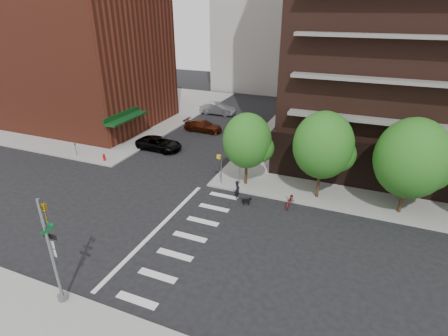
% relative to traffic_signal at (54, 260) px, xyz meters
% --- Properties ---
extents(ground, '(120.00, 120.00, 0.00)m').
position_rel_traffic_signal_xyz_m(ground, '(0.47, 7.49, -2.70)').
color(ground, black).
rests_on(ground, ground).
extents(sidewalk_ne, '(39.00, 33.00, 0.15)m').
position_rel_traffic_signal_xyz_m(sidewalk_ne, '(20.97, 30.99, -2.62)').
color(sidewalk_ne, gray).
rests_on(sidewalk_ne, ground).
extents(sidewalk_nw, '(31.00, 33.00, 0.15)m').
position_rel_traffic_signal_xyz_m(sidewalk_nw, '(-24.03, 30.99, -2.62)').
color(sidewalk_nw, gray).
rests_on(sidewalk_nw, ground).
extents(crosswalk, '(3.85, 13.00, 0.01)m').
position_rel_traffic_signal_xyz_m(crosswalk, '(2.68, 7.49, -2.69)').
color(crosswalk, silver).
rests_on(crosswalk, ground).
extents(midrise_nw, '(21.40, 15.50, 20.00)m').
position_rel_traffic_signal_xyz_m(midrise_nw, '(-21.53, 25.49, 7.45)').
color(midrise_nw, maroon).
rests_on(midrise_nw, sidewalk_nw).
extents(tree_a, '(4.00, 4.00, 5.90)m').
position_rel_traffic_signal_xyz_m(tree_a, '(4.47, 15.99, 1.35)').
color(tree_a, '#301E11').
rests_on(tree_a, sidewalk_ne).
extents(tree_b, '(4.50, 4.50, 6.65)m').
position_rel_traffic_signal_xyz_m(tree_b, '(10.47, 15.99, 1.85)').
color(tree_b, '#301E11').
rests_on(tree_b, sidewalk_ne).
extents(tree_c, '(5.00, 5.00, 6.80)m').
position_rel_traffic_signal_xyz_m(tree_c, '(16.47, 15.99, 1.75)').
color(tree_c, '#301E11').
rests_on(tree_c, sidewalk_ne).
extents(traffic_signal, '(0.90, 0.75, 6.00)m').
position_rel_traffic_signal_xyz_m(traffic_signal, '(0.00, 0.00, 0.00)').
color(traffic_signal, slate).
rests_on(traffic_signal, sidewalk_s).
extents(pedestrian_signal, '(2.18, 0.67, 2.60)m').
position_rel_traffic_signal_xyz_m(pedestrian_signal, '(2.79, 15.42, -0.84)').
color(pedestrian_signal, slate).
rests_on(pedestrian_signal, sidewalk_ne).
extents(fire_hydrant, '(0.24, 0.24, 0.73)m').
position_rel_traffic_signal_xyz_m(fire_hydrant, '(-10.03, 15.29, -2.15)').
color(fire_hydrant, '#A50C0C').
rests_on(fire_hydrant, sidewalk_nw).
extents(parking_meter, '(0.10, 0.08, 1.32)m').
position_rel_traffic_signal_xyz_m(parking_meter, '(-13.53, 15.29, -1.74)').
color(parking_meter, black).
rests_on(parking_meter, sidewalk_nw).
extents(parked_car_black, '(2.56, 5.11, 1.39)m').
position_rel_traffic_signal_xyz_m(parked_car_black, '(-6.79, 20.19, -2.00)').
color(parked_car_black, black).
rests_on(parked_car_black, ground).
extents(parked_car_maroon, '(1.94, 4.76, 1.38)m').
position_rel_traffic_signal_xyz_m(parked_car_maroon, '(-5.03, 27.46, -2.01)').
color(parked_car_maroon, '#45180A').
rests_on(parked_car_maroon, ground).
extents(parked_car_silver, '(1.92, 5.06, 1.65)m').
position_rel_traffic_signal_xyz_m(parked_car_silver, '(-6.31, 34.95, -1.88)').
color(parked_car_silver, gray).
rests_on(parked_car_silver, ground).
extents(scooter, '(0.69, 1.90, 0.99)m').
position_rel_traffic_signal_xyz_m(scooter, '(8.76, 13.99, -2.20)').
color(scooter, maroon).
rests_on(scooter, ground).
extents(dog_walker, '(0.64, 0.49, 1.58)m').
position_rel_traffic_signal_xyz_m(dog_walker, '(4.62, 13.49, -1.91)').
color(dog_walker, black).
rests_on(dog_walker, ground).
extents(dog, '(0.73, 0.43, 0.62)m').
position_rel_traffic_signal_xyz_m(dog, '(5.62, 12.86, -2.31)').
color(dog, black).
rests_on(dog, ground).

